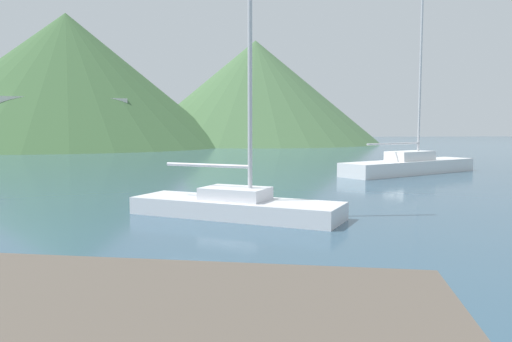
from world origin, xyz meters
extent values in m
cube|color=white|center=(9.07, 24.66, 0.34)|extent=(8.66, 5.55, 0.69)
cube|color=white|center=(9.07, 24.66, 0.93)|extent=(2.93, 2.32, 0.48)
cylinder|color=#BCBCC1|center=(9.66, 24.95, 5.91)|extent=(0.12, 0.12, 10.44)
cylinder|color=#BCBCC1|center=(7.89, 24.08, 1.59)|extent=(3.57, 1.84, 0.10)
cube|color=silver|center=(-1.41, 13.60, 0.24)|extent=(5.75, 4.57, 0.47)
cube|color=silver|center=(-1.41, 13.60, 0.63)|extent=(2.09, 1.92, 0.33)
cylinder|color=#BCBCC1|center=(-1.05, 13.36, 4.22)|extent=(0.12, 0.12, 7.51)
cylinder|color=#BCBCC1|center=(-2.13, 14.08, 1.37)|extent=(2.23, 1.51, 0.10)
cube|color=navy|center=(-16.73, 57.00, 1.06)|extent=(24.49, 12.17, 2.12)
cube|color=silver|center=(-16.73, 57.00, 3.80)|extent=(17.37, 9.63, 3.35)
cylinder|color=navy|center=(-16.73, 57.00, 6.28)|extent=(1.90, 1.90, 1.60)
cone|color=#3D6038|center=(-16.43, 67.06, 8.34)|extent=(40.85, 40.85, 16.67)
cone|color=#476B42|center=(8.81, 74.26, 7.59)|extent=(36.67, 36.67, 15.18)
camera|label=1|loc=(-2.98, 0.34, 2.42)|focal=35.00mm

